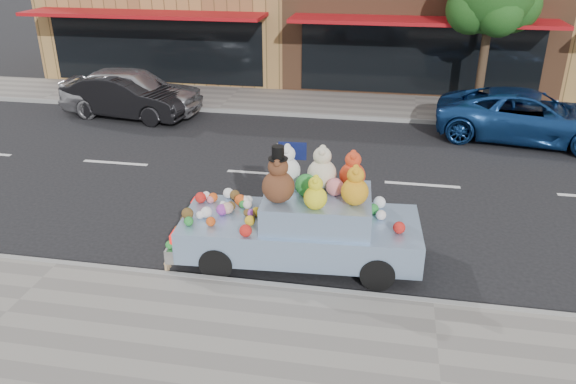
% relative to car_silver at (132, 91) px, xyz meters
% --- Properties ---
extents(ground, '(120.00, 120.00, 0.00)m').
position_rel_car_silver_xyz_m(ground, '(9.41, -4.33, -0.79)').
color(ground, black).
rests_on(ground, ground).
extents(near_sidewalk, '(60.00, 3.00, 0.12)m').
position_rel_car_silver_xyz_m(near_sidewalk, '(9.41, -10.83, -0.73)').
color(near_sidewalk, gray).
rests_on(near_sidewalk, ground).
extents(far_sidewalk, '(60.00, 3.00, 0.12)m').
position_rel_car_silver_xyz_m(far_sidewalk, '(9.41, 2.17, -0.73)').
color(far_sidewalk, gray).
rests_on(far_sidewalk, ground).
extents(near_kerb, '(60.00, 0.12, 0.13)m').
position_rel_car_silver_xyz_m(near_kerb, '(9.41, -9.33, -0.73)').
color(near_kerb, gray).
rests_on(near_kerb, ground).
extents(far_kerb, '(60.00, 0.12, 0.13)m').
position_rel_car_silver_xyz_m(far_kerb, '(9.41, 0.67, -0.73)').
color(far_kerb, gray).
rests_on(far_kerb, ground).
extents(car_silver, '(4.71, 2.00, 1.59)m').
position_rel_car_silver_xyz_m(car_silver, '(0.00, 0.00, 0.00)').
color(car_silver, '#B3B3B8').
rests_on(car_silver, ground).
extents(car_blue, '(5.53, 3.22, 1.45)m').
position_rel_car_silver_xyz_m(car_blue, '(12.50, -0.41, -0.07)').
color(car_blue, navy).
rests_on(car_blue, ground).
extents(car_dark, '(4.45, 2.10, 1.41)m').
position_rel_car_silver_xyz_m(car_dark, '(0.01, -0.39, -0.09)').
color(car_dark, black).
rests_on(car_dark, ground).
extents(art_car, '(4.58, 2.02, 2.37)m').
position_rel_car_silver_xyz_m(art_car, '(7.05, -8.24, 0.02)').
color(art_car, black).
rests_on(art_car, ground).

